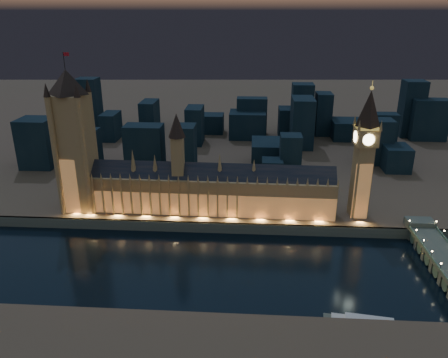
# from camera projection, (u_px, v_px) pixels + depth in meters

# --- Properties ---
(ground_plane) EXTENTS (2000.00, 2000.00, 0.00)m
(ground_plane) POSITION_uv_depth(u_px,v_px,m) (211.00, 261.00, 291.09)
(ground_plane) COLOR black
(ground_plane) RESTS_ON ground
(north_bank) EXTENTS (2000.00, 960.00, 8.00)m
(north_bank) POSITION_uv_depth(u_px,v_px,m) (238.00, 102.00, 773.50)
(north_bank) COLOR brown
(north_bank) RESTS_ON ground
(embankment_wall) EXTENTS (2000.00, 2.50, 8.00)m
(embankment_wall) POSITION_uv_depth(u_px,v_px,m) (216.00, 228.00, 327.79)
(embankment_wall) COLOR #42554B
(embankment_wall) RESTS_ON ground
(palace_of_westminster) EXTENTS (202.00, 24.55, 78.00)m
(palace_of_westminster) POSITION_uv_depth(u_px,v_px,m) (203.00, 189.00, 339.73)
(palace_of_westminster) COLOR #95824B
(palace_of_westminster) RESTS_ON north_bank
(victoria_tower) EXTENTS (31.68, 31.68, 121.01)m
(victoria_tower) POSITION_uv_depth(u_px,v_px,m) (74.00, 135.00, 330.89)
(victoria_tower) COLOR #95824B
(victoria_tower) RESTS_ON north_bank
(elizabeth_tower) EXTENTS (18.00, 18.00, 103.00)m
(elizabeth_tower) POSITION_uv_depth(u_px,v_px,m) (365.00, 144.00, 318.49)
(elizabeth_tower) COLOR #95824B
(elizabeth_tower) RESTS_ON north_bank
(westminster_bridge) EXTENTS (19.77, 113.00, 15.90)m
(westminster_bridge) POSITION_uv_depth(u_px,v_px,m) (445.00, 265.00, 276.54)
(westminster_bridge) COLOR #42554B
(westminster_bridge) RESTS_ON ground
(river_boat) EXTENTS (48.28, 17.22, 4.50)m
(river_boat) POSITION_uv_depth(u_px,v_px,m) (369.00, 324.00, 231.05)
(river_boat) COLOR #42554B
(river_boat) RESTS_ON ground
(city_backdrop) EXTENTS (465.03, 215.63, 69.12)m
(city_backdrop) POSITION_uv_depth(u_px,v_px,m) (260.00, 127.00, 505.83)
(city_backdrop) COLOR black
(city_backdrop) RESTS_ON north_bank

